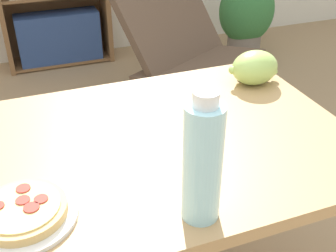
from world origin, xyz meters
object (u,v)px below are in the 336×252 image
at_px(pizza_on_plate, 23,212).
at_px(potted_plant_floor, 246,16).
at_px(lounge_chair_far, 187,71).
at_px(grape_bunch, 255,68).
at_px(drink_bottle, 203,162).

xyz_separation_m(pizza_on_plate, potted_plant_floor, (1.80, 2.18, -0.42)).
bearing_deg(lounge_chair_far, grape_bunch, -131.65).
relative_size(pizza_on_plate, potted_plant_floor, 0.33).
height_order(grape_bunch, lounge_chair_far, lounge_chair_far).
xyz_separation_m(lounge_chair_far, potted_plant_floor, (0.79, 0.66, 0.07)).
bearing_deg(grape_bunch, pizza_on_plate, -153.11).
xyz_separation_m(drink_bottle, potted_plant_floor, (1.46, 2.30, -0.54)).
relative_size(pizza_on_plate, grape_bunch, 1.25).
height_order(lounge_chair_far, potted_plant_floor, lounge_chair_far).
distance_m(pizza_on_plate, drink_bottle, 0.38).
relative_size(drink_bottle, potted_plant_floor, 0.43).
bearing_deg(pizza_on_plate, potted_plant_floor, 50.49).
distance_m(pizza_on_plate, grape_bunch, 0.85).
distance_m(pizza_on_plate, lounge_chair_far, 1.89).
relative_size(grape_bunch, potted_plant_floor, 0.27).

